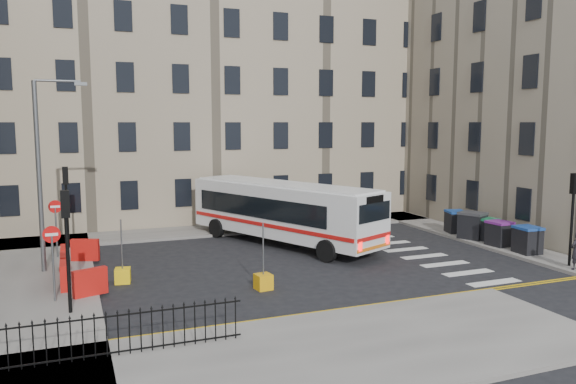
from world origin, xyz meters
TOP-DOWN VIEW (x-y plane):
  - ground at (0.00, 0.00)m, footprint 120.00×120.00m
  - pavement_north at (-6.00, 8.60)m, footprint 36.00×3.20m
  - pavement_east at (9.00, 4.00)m, footprint 2.40×26.00m
  - pavement_west at (-14.00, 1.00)m, footprint 6.00×22.00m
  - pavement_sw at (-7.00, -10.00)m, footprint 20.00×6.00m
  - terrace_north at (-7.00, 15.50)m, footprint 38.30×10.80m
  - corner_east at (19.00, 5.00)m, footprint 17.80×24.30m
  - traffic_light_east at (8.60, -5.50)m, footprint 0.28×0.22m
  - traffic_light_nw at (-12.00, 6.50)m, footprint 0.28×0.22m
  - traffic_light_sw at (-12.00, -4.00)m, footprint 0.28×0.22m
  - streetlamp at (-13.00, 2.00)m, footprint 0.50×0.22m
  - no_entry_north at (-12.50, 4.50)m, footprint 0.60×0.08m
  - no_entry_south at (-12.50, -2.50)m, footprint 0.60×0.08m
  - roadworks_barriers at (-11.84, 0.50)m, footprint 1.66×6.26m
  - iron_railings at (-11.25, -8.20)m, footprint 7.80×0.04m
  - bus at (-1.39, 3.85)m, footprint 7.27×11.74m
  - wheelie_bin_a at (8.67, -2.96)m, footprint 1.10×1.24m
  - wheelie_bin_b at (8.59, -1.14)m, footprint 1.10×1.23m
  - wheelie_bin_c at (8.90, 0.17)m, footprint 1.19×1.29m
  - wheelie_bin_d at (8.50, 0.81)m, footprint 1.59×1.67m
  - wheelie_bin_e at (8.73, 2.54)m, footprint 1.26×1.37m
  - pedestrian at (8.30, -6.09)m, footprint 0.63×0.45m
  - bollard_yellow at (-10.00, -0.52)m, footprint 0.69×0.69m
  - bollard_chevron at (-5.00, -3.44)m, footprint 0.67×0.67m

SIDE VIEW (x-z plane):
  - ground at x=0.00m, z-range 0.00..0.00m
  - pavement_north at x=-6.00m, z-range 0.00..0.15m
  - pavement_east at x=9.00m, z-range 0.00..0.15m
  - pavement_west at x=-14.00m, z-range 0.00..0.15m
  - pavement_sw at x=-7.00m, z-range 0.00..0.15m
  - bollard_yellow at x=-10.00m, z-range 0.00..0.60m
  - bollard_chevron at x=-5.00m, z-range 0.00..0.60m
  - roadworks_barriers at x=-11.84m, z-range 0.15..1.15m
  - iron_railings at x=-11.25m, z-range 0.15..1.35m
  - wheelie_bin_c at x=8.90m, z-range 0.16..1.35m
  - wheelie_bin_b at x=8.59m, z-range 0.16..1.42m
  - wheelie_bin_e at x=8.73m, z-range 0.16..1.42m
  - wheelie_bin_a at x=8.67m, z-range 0.16..1.46m
  - wheelie_bin_d at x=8.50m, z-range 0.16..1.61m
  - pedestrian at x=8.30m, z-range 0.15..1.79m
  - bus at x=-1.39m, z-range 0.25..3.44m
  - no_entry_north at x=-12.50m, z-range 0.58..3.58m
  - no_entry_south at x=-12.50m, z-range 0.58..3.58m
  - traffic_light_east at x=8.60m, z-range 0.82..4.92m
  - traffic_light_nw at x=-12.00m, z-range 0.82..4.92m
  - traffic_light_sw at x=-12.00m, z-range 0.82..4.92m
  - streetlamp at x=-13.00m, z-range 0.27..8.41m
  - terrace_north at x=-7.00m, z-range 0.02..17.22m
  - corner_east at x=19.00m, z-range 0.02..19.22m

